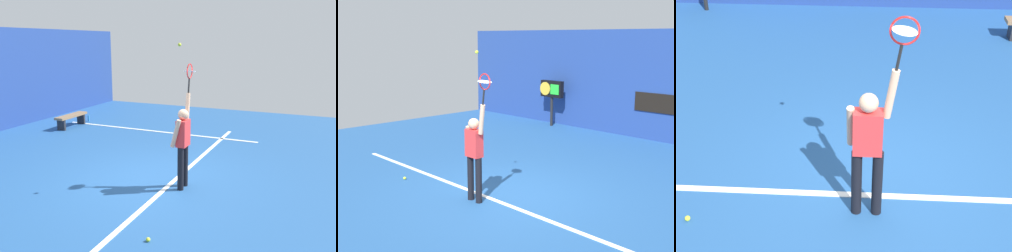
{
  "view_description": "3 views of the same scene",
  "coord_description": "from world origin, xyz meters",
  "views": [
    {
      "loc": [
        -6.8,
        -3.29,
        3.03
      ],
      "look_at": [
        0.03,
        -0.26,
        1.27
      ],
      "focal_mm": 38.61,
      "sensor_mm": 36.0,
      "label": 1
    },
    {
      "loc": [
        6.59,
        -6.19,
        3.25
      ],
      "look_at": [
        -0.07,
        0.12,
        1.44
      ],
      "focal_mm": 48.59,
      "sensor_mm": 36.0,
      "label": 2
    },
    {
      "loc": [
        -0.12,
        -5.5,
        4.38
      ],
      "look_at": [
        -0.43,
        -0.41,
        1.1
      ],
      "focal_mm": 54.58,
      "sensor_mm": 36.0,
      "label": 3
    }
  ],
  "objects": [
    {
      "name": "scoreboard_clock",
      "position": [
        -4.25,
        6.39,
        1.3
      ],
      "size": [
        0.96,
        0.2,
        1.67
      ],
      "color": "black",
      "rests_on": "ground_plane"
    },
    {
      "name": "court_baseline",
      "position": [
        0.0,
        -0.37,
        0.01
      ],
      "size": [
        10.0,
        0.1,
        0.01
      ],
      "primitive_type": "cube",
      "color": "white",
      "rests_on": "ground_plane"
    },
    {
      "name": "ground_plane",
      "position": [
        0.0,
        0.0,
        0.0
      ],
      "size": [
        18.0,
        18.0,
        0.0
      ],
      "primitive_type": "plane",
      "color": "#23518C"
    },
    {
      "name": "back_wall",
      "position": [
        0.0,
        6.97,
        1.74
      ],
      "size": [
        18.0,
        0.2,
        3.48
      ],
      "primitive_type": "cube",
      "color": "navy",
      "rests_on": "ground_plane"
    },
    {
      "name": "tennis_player",
      "position": [
        -0.14,
        -0.67,
        1.01
      ],
      "size": [
        0.57,
        0.31,
        1.99
      ],
      "color": "black",
      "rests_on": "ground_plane"
    },
    {
      "name": "tennis_ball",
      "position": [
        -0.14,
        -0.58,
        2.96
      ],
      "size": [
        0.07,
        0.07,
        0.07
      ],
      "primitive_type": "sphere",
      "color": "#CCE033"
    },
    {
      "name": "tennis_racket",
      "position": [
        0.19,
        -0.67,
        2.39
      ],
      "size": [
        0.35,
        0.27,
        0.62
      ],
      "color": "black"
    },
    {
      "name": "spare_ball",
      "position": [
        -2.33,
        -0.97,
        0.03
      ],
      "size": [
        0.07,
        0.07,
        0.07
      ],
      "primitive_type": "sphere",
      "color": "#CCE033",
      "rests_on": "ground_plane"
    },
    {
      "name": "sponsor_banner_center",
      "position": [
        0.0,
        6.85,
        1.21
      ],
      "size": [
        2.2,
        0.03,
        0.6
      ],
      "primitive_type": "cube",
      "color": "black"
    }
  ]
}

